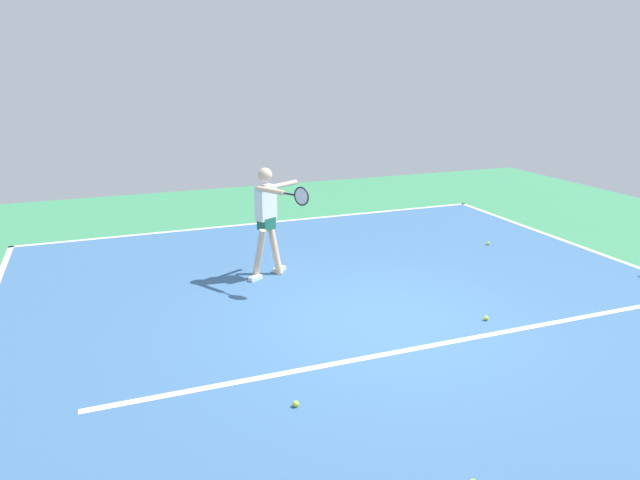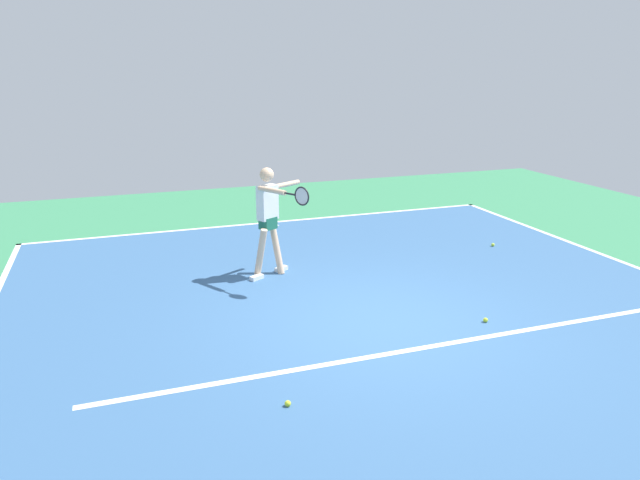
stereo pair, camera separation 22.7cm
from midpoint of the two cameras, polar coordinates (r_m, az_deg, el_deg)
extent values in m
plane|color=#388456|center=(8.32, 5.36, -7.79)|extent=(20.02, 20.02, 0.00)
cube|color=#38608E|center=(8.32, 5.36, -7.78)|extent=(10.51, 11.63, 0.00)
cube|color=white|center=(13.43, -5.56, 1.69)|extent=(10.51, 0.10, 0.01)
cube|color=white|center=(7.61, 8.35, -10.28)|extent=(7.88, 0.10, 0.01)
cube|color=white|center=(13.25, -5.32, 1.49)|extent=(0.10, 0.30, 0.01)
cylinder|color=beige|center=(10.05, -5.01, -0.85)|extent=(0.25, 0.32, 0.88)
cube|color=white|center=(10.25, -4.56, -2.81)|extent=(0.26, 0.21, 0.07)
cylinder|color=beige|center=(9.80, -6.54, -1.35)|extent=(0.25, 0.32, 0.88)
cube|color=white|center=(9.86, -6.89, -3.66)|extent=(0.26, 0.21, 0.07)
cube|color=#1E664C|center=(9.79, -5.85, 1.61)|extent=(0.31, 0.30, 0.20)
cube|color=white|center=(9.71, -5.90, 3.58)|extent=(0.38, 0.32, 0.57)
sphere|color=beige|center=(9.62, -5.98, 6.25)|extent=(0.23, 0.23, 0.23)
cylinder|color=beige|center=(9.98, -4.09, 5.35)|extent=(0.53, 0.35, 0.08)
cylinder|color=beige|center=(9.34, -5.46, 4.73)|extent=(0.35, 0.53, 0.08)
cylinder|color=black|center=(9.07, -3.69, 4.43)|extent=(0.13, 0.21, 0.03)
torus|color=black|center=(8.91, -2.53, 4.22)|extent=(0.17, 0.27, 0.29)
cylinder|color=silver|center=(8.91, -2.53, 4.22)|extent=(0.13, 0.22, 0.25)
sphere|color=#CCE033|center=(6.38, -3.42, -15.47)|extent=(0.07, 0.07, 0.07)
sphere|color=#C6E53D|center=(12.11, 15.34, -0.32)|extent=(0.07, 0.07, 0.07)
sphere|color=#CCE033|center=(8.58, 14.95, -7.28)|extent=(0.07, 0.07, 0.07)
camera|label=1|loc=(0.11, -90.74, -0.22)|focal=33.28mm
camera|label=2|loc=(0.11, 89.26, 0.22)|focal=33.28mm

